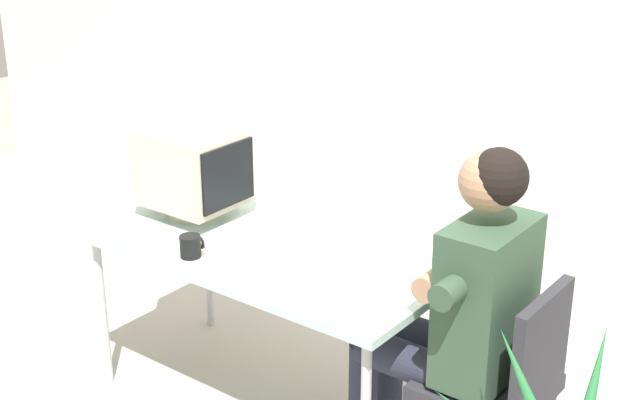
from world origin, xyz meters
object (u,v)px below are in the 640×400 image
Objects in this scene: desk at (272,256)px; keyboard at (242,235)px; crt_monitor at (193,167)px; person_seated at (458,306)px; office_chair at (502,380)px; desk_mug at (191,246)px.

desk is 0.16m from keyboard.
person_seated is at bearing -1.13° from crt_monitor.
person_seated reaches higher than desk.
office_chair is at bearing 1.29° from desk.
desk_mug is (-0.18, -0.27, 0.09)m from desk.
crt_monitor reaches higher than desk.
crt_monitor is at bearing 168.57° from keyboard.
desk is at bearing -178.41° from person_seated.
keyboard is at bearing -177.63° from person_seated.
desk_mug is (-1.19, -0.29, 0.28)m from office_chair.
office_chair is at bearing 13.65° from desk_mug.
office_chair reaches higher than keyboard.
person_seated reaches higher than keyboard.
desk_mug reaches higher than desk.
person_seated reaches higher than office_chair.
crt_monitor is 0.48× the size of office_chair.
crt_monitor is 0.90× the size of keyboard.
keyboard is at bearing 81.34° from desk_mug.
keyboard is at bearing -178.02° from office_chair.
person_seated reaches higher than desk_mug.
desk_mug is (0.29, -0.32, -0.17)m from crt_monitor.
desk_mug reaches higher than keyboard.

